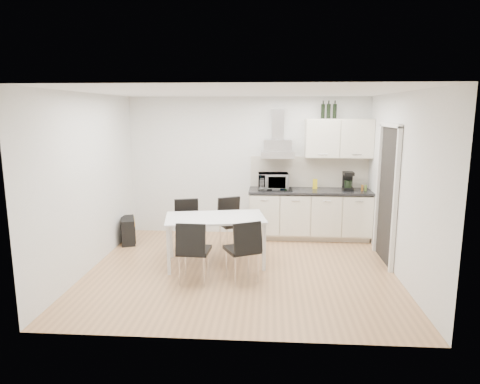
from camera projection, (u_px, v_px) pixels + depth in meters
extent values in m
plane|color=tan|center=(241.00, 270.00, 6.40)|extent=(4.50, 4.50, 0.00)
cube|color=white|center=(248.00, 166.00, 8.12)|extent=(4.50, 0.10, 2.60)
cube|color=white|center=(227.00, 219.00, 4.20)|extent=(4.50, 0.10, 2.60)
cube|color=white|center=(89.00, 182.00, 6.31)|extent=(0.10, 4.00, 2.60)
cube|color=white|center=(401.00, 186.00, 6.00)|extent=(0.10, 4.00, 2.60)
plane|color=white|center=(241.00, 92.00, 5.91)|extent=(4.50, 4.50, 0.00)
cube|color=white|center=(386.00, 196.00, 6.59)|extent=(0.08, 1.04, 2.10)
cube|color=beige|center=(308.00, 235.00, 8.02)|extent=(2.16, 0.52, 0.10)
cube|color=beige|center=(309.00, 213.00, 7.90)|extent=(2.20, 0.60, 0.76)
cube|color=black|center=(310.00, 191.00, 7.81)|extent=(2.22, 0.64, 0.04)
cube|color=beige|center=(309.00, 172.00, 8.04)|extent=(2.20, 0.02, 0.58)
cube|color=beige|center=(339.00, 138.00, 7.73)|extent=(1.20, 0.35, 0.70)
cube|color=silver|center=(278.00, 149.00, 7.80)|extent=(0.60, 0.46, 0.30)
cube|color=silver|center=(278.00, 124.00, 7.82)|extent=(0.22, 0.20, 0.55)
imported|color=silver|center=(273.00, 180.00, 7.81)|extent=(0.56, 0.33, 0.37)
cube|color=yellow|center=(315.00, 184.00, 7.89)|extent=(0.08, 0.04, 0.18)
cylinder|color=brown|center=(362.00, 188.00, 7.69)|extent=(0.04, 0.04, 0.11)
cylinder|color=#4C6626|center=(366.00, 188.00, 7.69)|extent=(0.04, 0.04, 0.11)
cylinder|color=black|center=(323.00, 110.00, 7.65)|extent=(0.07, 0.07, 0.32)
cylinder|color=black|center=(329.00, 110.00, 7.65)|extent=(0.07, 0.07, 0.32)
cylinder|color=black|center=(335.00, 110.00, 7.64)|extent=(0.07, 0.07, 0.32)
cube|color=white|center=(215.00, 218.00, 6.52)|extent=(1.62, 1.11, 0.03)
cube|color=white|center=(169.00, 251.00, 6.14)|extent=(0.06, 0.06, 0.72)
cube|color=white|center=(264.00, 247.00, 6.30)|extent=(0.06, 0.06, 0.72)
cube|color=white|center=(171.00, 236.00, 6.88)|extent=(0.06, 0.06, 0.72)
cube|color=white|center=(256.00, 233.00, 7.03)|extent=(0.06, 0.06, 0.72)
cube|color=black|center=(128.00, 230.00, 7.67)|extent=(0.40, 0.59, 0.45)
cube|color=gold|center=(134.00, 222.00, 7.63)|extent=(0.17, 0.46, 0.07)
cube|color=black|center=(195.00, 226.00, 8.31)|extent=(0.19, 0.18, 0.26)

